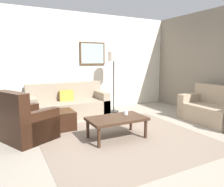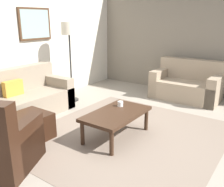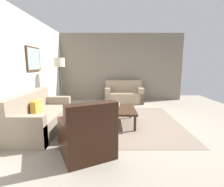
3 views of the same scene
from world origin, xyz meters
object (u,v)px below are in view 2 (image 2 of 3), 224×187
(framed_artwork, at_px, (35,24))
(lamp_standing, at_px, (69,37))
(cup, at_px, (120,104))
(ottoman, at_px, (30,127))
(coffee_table, at_px, (116,115))
(couch_loveseat, at_px, (187,85))
(couch_main, at_px, (16,101))

(framed_artwork, bearing_deg, lamp_standing, -54.76)
(cup, relative_size, framed_artwork, 0.11)
(ottoman, height_order, coffee_table, coffee_table)
(couch_loveseat, distance_m, ottoman, 3.63)
(lamp_standing, xyz_separation_m, framed_artwork, (-0.40, 0.57, 0.26))
(cup, height_order, lamp_standing, lamp_standing)
(couch_main, xyz_separation_m, framed_artwork, (0.90, 0.40, 1.37))
(couch_main, height_order, framed_artwork, framed_artwork)
(couch_loveseat, relative_size, framed_artwork, 1.91)
(ottoman, xyz_separation_m, framed_artwork, (1.33, 1.37, 1.47))
(couch_main, relative_size, couch_loveseat, 1.37)
(couch_main, height_order, couch_loveseat, same)
(ottoman, xyz_separation_m, lamp_standing, (1.73, 0.80, 1.21))
(couch_main, xyz_separation_m, couch_loveseat, (2.97, -2.21, -0.00))
(couch_loveseat, xyz_separation_m, lamp_standing, (-1.67, 2.04, 1.11))
(ottoman, relative_size, lamp_standing, 0.33)
(coffee_table, bearing_deg, cup, 21.09)
(cup, relative_size, lamp_standing, 0.05)
(couch_loveseat, xyz_separation_m, ottoman, (-3.41, 1.24, -0.10))
(ottoman, xyz_separation_m, coffee_table, (0.82, -1.03, 0.16))
(lamp_standing, bearing_deg, cup, -110.63)
(couch_main, bearing_deg, cup, -71.18)
(lamp_standing, height_order, framed_artwork, framed_artwork)
(couch_main, relative_size, framed_artwork, 2.61)
(lamp_standing, bearing_deg, coffee_table, -116.46)
(couch_loveseat, distance_m, cup, 2.35)
(couch_loveseat, distance_m, coffee_table, 2.60)
(framed_artwork, bearing_deg, couch_loveseat, -51.55)
(cup, xyz_separation_m, lamp_standing, (0.65, 1.74, 0.96))
(couch_loveseat, bearing_deg, lamp_standing, 129.30)
(couch_loveseat, bearing_deg, ottoman, 160.00)
(couch_main, xyz_separation_m, ottoman, (-0.43, -0.97, -0.10))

